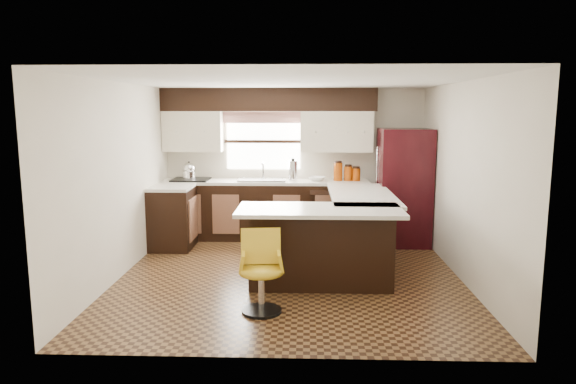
{
  "coord_description": "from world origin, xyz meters",
  "views": [
    {
      "loc": [
        0.19,
        -6.22,
        2.05
      ],
      "look_at": [
        -0.04,
        0.45,
        0.99
      ],
      "focal_mm": 32.0,
      "sensor_mm": 36.0,
      "label": 1
    }
  ],
  "objects_px": {
    "refrigerator": "(404,187)",
    "bar_chair": "(261,273)",
    "peninsula_return": "(321,248)",
    "peninsula_long": "(357,229)"
  },
  "relations": [
    {
      "from": "peninsula_return",
      "to": "bar_chair",
      "type": "distance_m",
      "value": 1.06
    },
    {
      "from": "bar_chair",
      "to": "refrigerator",
      "type": "bearing_deg",
      "value": 49.27
    },
    {
      "from": "peninsula_return",
      "to": "bar_chair",
      "type": "relative_size",
      "value": 1.96
    },
    {
      "from": "refrigerator",
      "to": "bar_chair",
      "type": "height_order",
      "value": "refrigerator"
    },
    {
      "from": "peninsula_long",
      "to": "peninsula_return",
      "type": "bearing_deg",
      "value": -118.3
    },
    {
      "from": "peninsula_long",
      "to": "peninsula_return",
      "type": "xyz_separation_m",
      "value": [
        -0.53,
        -0.97,
        0.0
      ]
    },
    {
      "from": "refrigerator",
      "to": "bar_chair",
      "type": "relative_size",
      "value": 2.11
    },
    {
      "from": "peninsula_return",
      "to": "peninsula_long",
      "type": "bearing_deg",
      "value": 61.7
    },
    {
      "from": "peninsula_return",
      "to": "bar_chair",
      "type": "bearing_deg",
      "value": -126.02
    },
    {
      "from": "peninsula_long",
      "to": "bar_chair",
      "type": "relative_size",
      "value": 2.31
    }
  ]
}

